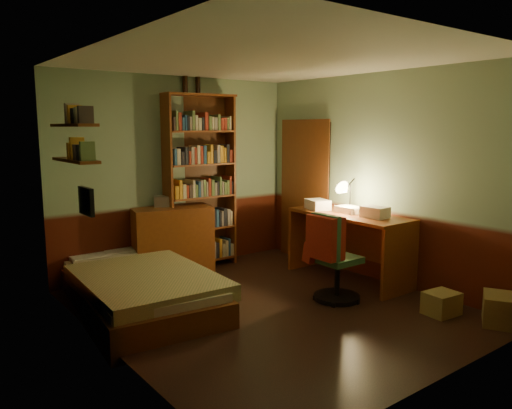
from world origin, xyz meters
TOP-DOWN VIEW (x-y plane):
  - floor at (0.00, 0.00)m, footprint 3.50×4.00m
  - ceiling at (0.00, 0.00)m, footprint 3.50×4.00m
  - wall_back at (0.00, 2.01)m, footprint 3.50×0.02m
  - wall_left at (-1.76, 0.00)m, footprint 0.02×4.00m
  - wall_right at (1.76, 0.00)m, footprint 0.02×4.00m
  - wall_front at (0.00, -2.01)m, footprint 3.50×0.02m
  - doorway at (1.72, 1.30)m, footprint 0.06×0.90m
  - door_trim at (1.69, 1.30)m, footprint 0.02×0.98m
  - bed at (-1.08, 0.97)m, footprint 1.46×2.40m
  - dresser at (-0.23, 1.76)m, footprint 1.10×0.71m
  - mini_stereo at (-0.28, 1.89)m, footprint 0.31×0.28m
  - bookshelf at (0.26, 1.85)m, footprint 1.04×0.40m
  - bottle_left at (0.12, 1.96)m, footprint 0.09×0.09m
  - bottle_right at (0.32, 1.96)m, footprint 0.08×0.08m
  - desk at (1.44, 0.19)m, footprint 0.69×1.61m
  - paper_stack at (1.35, 0.67)m, footprint 0.31×0.37m
  - desk_lamp at (1.59, 0.33)m, footprint 0.18×0.18m
  - office_chair at (0.76, -0.26)m, footprint 0.48×0.42m
  - red_jacket at (0.58, -0.05)m, footprint 0.32×0.44m
  - wall_shelf_lower at (-1.64, 1.10)m, footprint 0.20×0.90m
  - wall_shelf_upper at (-1.64, 1.10)m, footprint 0.20×0.90m
  - framed_picture at (-1.72, 0.60)m, footprint 0.04×0.32m
  - cardboard_box_a at (1.53, -1.73)m, footprint 0.50×0.47m
  - cardboard_box_b at (1.30, -1.23)m, footprint 0.36×0.31m

SIDE VIEW (x-z plane):
  - floor at x=0.00m, z-range -0.02..0.00m
  - cardboard_box_b at x=1.30m, z-range 0.00..0.24m
  - cardboard_box_a at x=1.53m, z-range 0.00..0.30m
  - bed at x=-1.08m, z-range 0.00..0.68m
  - desk at x=1.44m, z-range 0.00..0.86m
  - dresser at x=-0.23m, z-range 0.00..0.90m
  - office_chair at x=0.76m, z-range 0.00..0.95m
  - paper_stack at x=1.35m, z-range 0.86..0.99m
  - mini_stereo at x=-0.28m, z-range 0.90..1.04m
  - doorway at x=1.72m, z-range 0.00..2.00m
  - door_trim at x=1.69m, z-range -0.04..2.04m
  - desk_lamp at x=1.59m, z-range 0.86..1.46m
  - bookshelf at x=0.26m, z-range 0.00..2.37m
  - red_jacket at x=0.58m, z-range 0.95..1.42m
  - framed_picture at x=-1.72m, z-range 1.12..1.38m
  - wall_back at x=0.00m, z-range 0.00..2.60m
  - wall_left at x=-1.76m, z-range 0.00..2.60m
  - wall_right at x=1.76m, z-range 0.00..2.60m
  - wall_front at x=0.00m, z-range 0.00..2.60m
  - wall_shelf_lower at x=-1.64m, z-range 1.59..1.61m
  - wall_shelf_upper at x=-1.64m, z-range 1.94..1.96m
  - bottle_right at x=0.32m, z-range 2.37..2.62m
  - bottle_left at x=0.12m, z-range 2.37..2.64m
  - ceiling at x=0.00m, z-range 2.60..2.62m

